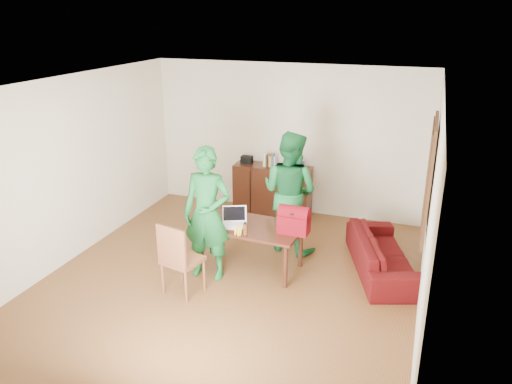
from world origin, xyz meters
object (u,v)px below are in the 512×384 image
at_px(table, 251,230).
at_px(bottle, 245,229).
at_px(laptop, 235,223).
at_px(red_bag, 294,222).
at_px(sofa, 382,254).
at_px(person_near, 207,214).
at_px(person_far, 290,192).
at_px(chair, 183,272).

bearing_deg(table, bottle, -81.16).
xyz_separation_m(table, laptop, (-0.21, -0.10, 0.13)).
relative_size(red_bag, sofa, 0.23).
height_order(red_bag, sofa, red_bag).
relative_size(person_near, sofa, 1.02).
bearing_deg(person_far, table, 83.64).
xyz_separation_m(chair, laptop, (0.42, 0.83, 0.43)).
bearing_deg(bottle, laptop, 137.51).
bearing_deg(laptop, sofa, -4.85).
bearing_deg(chair, sofa, 44.40).
bearing_deg(person_near, sofa, 20.23).
bearing_deg(person_near, red_bag, 15.29).
bearing_deg(chair, laptop, 76.28).
height_order(person_far, sofa, person_far).
distance_m(person_near, sofa, 2.57).
bearing_deg(red_bag, bottle, -152.83).
bearing_deg(laptop, person_far, 36.29).
xyz_separation_m(red_bag, sofa, (1.16, 0.59, -0.56)).
bearing_deg(chair, bottle, 55.88).
height_order(chair, sofa, chair).
xyz_separation_m(chair, sofa, (2.42, 1.48, -0.03)).
bearing_deg(red_bag, person_far, 112.10).
xyz_separation_m(person_near, sofa, (2.29, 0.95, -0.67)).
bearing_deg(table, chair, -120.32).
relative_size(table, person_far, 0.79).
distance_m(person_near, person_far, 1.46).
height_order(laptop, bottle, laptop).
bearing_deg(red_bag, person_near, -160.21).
bearing_deg(table, laptop, -151.08).
bearing_deg(bottle, person_near, -171.75).
bearing_deg(bottle, sofa, 26.27).
bearing_deg(person_near, bottle, 6.00).
relative_size(person_far, red_bag, 4.51).
distance_m(chair, red_bag, 1.64).
bearing_deg(bottle, chair, -137.03).
bearing_deg(red_bag, laptop, -173.64).
xyz_separation_m(laptop, bottle, (0.24, -0.22, 0.04)).
xyz_separation_m(table, chair, (-0.63, -0.93, -0.30)).
bearing_deg(table, person_far, 71.41).
xyz_separation_m(chair, bottle, (0.66, 0.61, 0.47)).
distance_m(person_near, red_bag, 1.19).
relative_size(table, person_near, 0.80).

